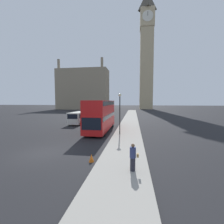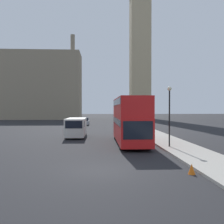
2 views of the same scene
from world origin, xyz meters
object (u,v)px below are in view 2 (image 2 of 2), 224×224
Objects in this scene: white_van at (76,127)px; street_lamp at (169,106)px; red_double_decker_bus at (130,118)px; parked_sedan at (84,122)px; clock_tower at (140,27)px.

street_lamp is (8.65, -8.55, 2.33)m from white_van.
red_double_decker_bus is at bearing -45.15° from white_van.
parked_sedan is (-6.01, 27.46, -1.72)m from red_double_decker_bus.
white_van is 12.38m from street_lamp.
street_lamp reaches higher than red_double_decker_bus.
clock_tower is at bearing 79.95° from red_double_decker_bus.
red_double_decker_bus reaches higher than parked_sedan.
street_lamp is (3.01, -2.88, 1.11)m from red_double_decker_bus.
clock_tower is 13.10× the size of parked_sedan.
white_van is at bearing 134.85° from red_double_decker_bus.
white_van is at bearing -89.04° from parked_sedan.
street_lamp is (-8.31, -66.72, -28.74)m from clock_tower.
clock_tower is 6.18× the size of red_double_decker_bus.
red_double_decker_bus is at bearing 136.30° from street_lamp.
parked_sedan is at bearing 106.55° from street_lamp.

